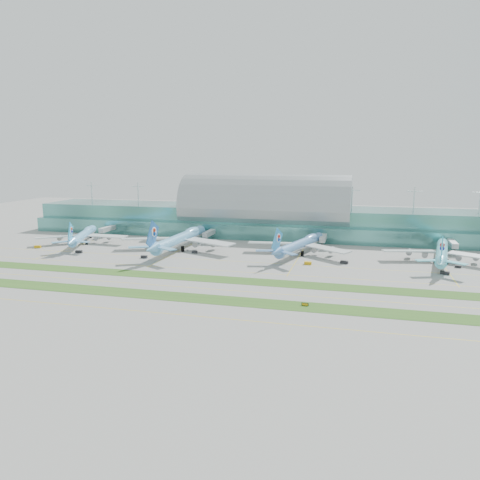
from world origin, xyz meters
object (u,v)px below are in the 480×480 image
(airliner_a, at_px, (83,235))
(taxiway_sign_east, at_px, (305,304))
(airliner_b, at_px, (181,238))
(terminal, at_px, (265,215))
(airliner_d, at_px, (442,251))
(airliner_c, at_px, (301,244))

(airliner_a, xyz_separation_m, taxiway_sign_east, (154.19, -92.19, -5.07))
(airliner_b, bearing_deg, terminal, 61.52)
(airliner_a, relative_size, airliner_b, 0.78)
(airliner_a, height_order, taxiway_sign_east, airliner_a)
(airliner_d, bearing_deg, airliner_c, -172.15)
(airliner_a, bearing_deg, terminal, 11.04)
(terminal, xyz_separation_m, airliner_c, (33.19, -61.71, -8.14))
(terminal, distance_m, airliner_b, 77.58)
(terminal, xyz_separation_m, taxiway_sign_east, (46.53, -155.54, -13.65))
(taxiway_sign_east, bearing_deg, airliner_b, 140.44)
(airliner_b, relative_size, airliner_c, 1.18)
(terminal, xyz_separation_m, airliner_a, (-107.66, -63.35, -8.58))
(airliner_b, bearing_deg, airliner_d, 2.92)
(airliner_b, distance_m, airliner_c, 72.35)
(airliner_a, height_order, airliner_d, airliner_d)
(airliner_c, height_order, taxiway_sign_east, airliner_c)
(airliner_a, distance_m, airliner_c, 140.86)
(terminal, bearing_deg, airliner_c, -61.73)
(taxiway_sign_east, bearing_deg, airliner_c, 104.63)
(airliner_b, height_order, airliner_c, airliner_b)
(airliner_b, xyz_separation_m, taxiway_sign_east, (85.50, -88.84, -6.48))
(airliner_d, relative_size, taxiway_sign_east, 25.22)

